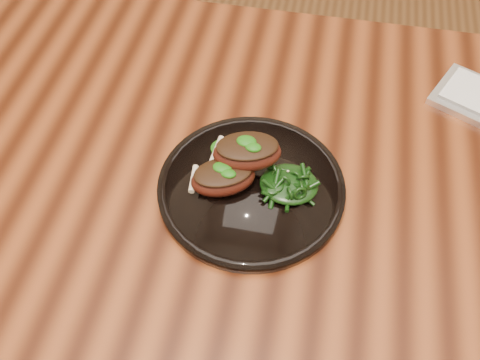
% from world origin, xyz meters
% --- Properties ---
extents(desk, '(1.60, 0.80, 0.75)m').
position_xyz_m(desk, '(0.00, 0.00, 0.67)').
color(desk, '#321206').
rests_on(desk, ground).
extents(plate, '(0.28, 0.28, 0.02)m').
position_xyz_m(plate, '(-0.06, -0.05, 0.76)').
color(plate, black).
rests_on(plate, desk).
extents(lamb_chop_front, '(0.11, 0.10, 0.04)m').
position_xyz_m(lamb_chop_front, '(-0.10, -0.06, 0.79)').
color(lamb_chop_front, '#43160D').
rests_on(lamb_chop_front, plate).
extents(lamb_chop_back, '(0.11, 0.09, 0.04)m').
position_xyz_m(lamb_chop_back, '(-0.07, -0.02, 0.81)').
color(lamb_chop_back, '#43160D').
rests_on(lamb_chop_back, plate).
extents(herb_smear, '(0.08, 0.05, 0.01)m').
position_xyz_m(herb_smear, '(-0.09, 0.01, 0.77)').
color(herb_smear, '#0D4807').
rests_on(herb_smear, plate).
extents(greens_heap, '(0.09, 0.08, 0.03)m').
position_xyz_m(greens_heap, '(-0.00, -0.05, 0.78)').
color(greens_heap, black).
rests_on(greens_heap, plate).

